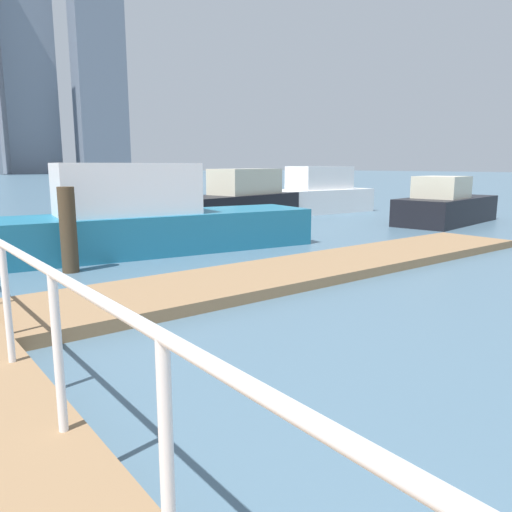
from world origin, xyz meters
name	(u,v)px	position (x,y,z in m)	size (l,w,h in m)	color
ground_plane	(31,231)	(0.00, 20.00, 0.00)	(300.00, 300.00, 0.00)	slate
floating_dock	(312,268)	(2.76, 9.88, 0.09)	(12.52, 2.00, 0.18)	#93704C
dock_piling_0	(162,204)	(2.14, 14.99, 1.07)	(0.34, 0.34, 2.15)	#473826
dock_piling_3	(68,230)	(-0.98, 12.88, 0.84)	(0.32, 0.32, 1.69)	#473826
moored_boat_2	(229,203)	(6.29, 17.82, 0.73)	(7.18, 3.25, 1.96)	black
moored_boat_3	(446,206)	(12.51, 12.95, 0.62)	(5.19, 2.66, 1.71)	black
moored_boat_4	(308,196)	(11.23, 18.82, 0.76)	(6.80, 2.31, 2.05)	white
moored_boat_5	(154,219)	(1.43, 14.02, 0.80)	(7.65, 3.01, 2.15)	#1E6B8C
skyline_tower_4	(21,25)	(29.09, 136.54, 34.98)	(11.94, 10.01, 69.97)	gray
skyline_tower_5	(99,67)	(43.09, 125.13, 25.45)	(11.59, 6.92, 50.89)	slate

